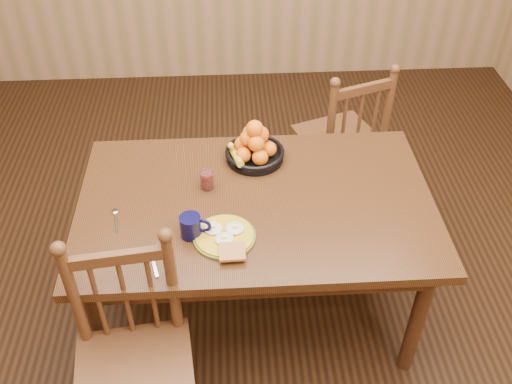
{
  "coord_description": "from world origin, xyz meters",
  "views": [
    {
      "loc": [
        -0.11,
        -1.91,
        2.45
      ],
      "look_at": [
        0.0,
        0.0,
        0.8
      ],
      "focal_mm": 40.0,
      "sensor_mm": 36.0,
      "label": 1
    }
  ],
  "objects": [
    {
      "name": "dining_table",
      "position": [
        0.0,
        0.0,
        0.67
      ],
      "size": [
        1.6,
        1.0,
        0.75
      ],
      "color": "black",
      "rests_on": "ground"
    },
    {
      "name": "breakfast_plate",
      "position": [
        -0.14,
        -0.23,
        0.76
      ],
      "size": [
        0.26,
        0.29,
        0.04
      ],
      "color": "#59601E",
      "rests_on": "dining_table"
    },
    {
      "name": "coffee_mug",
      "position": [
        -0.28,
        -0.2,
        0.8
      ],
      "size": [
        0.13,
        0.09,
        0.1
      ],
      "color": "black",
      "rests_on": "dining_table"
    },
    {
      "name": "chair_near",
      "position": [
        -0.52,
        -0.63,
        0.49
      ],
      "size": [
        0.5,
        0.49,
        1.0
      ],
      "rotation": [
        0.0,
        0.0,
        0.12
      ],
      "color": "#482B15",
      "rests_on": "ground"
    },
    {
      "name": "juice_glass",
      "position": [
        -0.22,
        0.1,
        0.79
      ],
      "size": [
        0.06,
        0.06,
        0.09
      ],
      "color": "silver",
      "rests_on": "dining_table"
    },
    {
      "name": "room",
      "position": [
        0.0,
        0.0,
        1.35
      ],
      "size": [
        4.52,
        5.02,
        2.72
      ],
      "color": "black",
      "rests_on": "ground"
    },
    {
      "name": "chair_far",
      "position": [
        0.56,
        0.83,
        0.47
      ],
      "size": [
        0.56,
        0.55,
        0.97
      ],
      "rotation": [
        0.0,
        0.0,
        3.48
      ],
      "color": "#482B15",
      "rests_on": "ground"
    },
    {
      "name": "fork",
      "position": [
        -0.42,
        -0.33,
        0.75
      ],
      "size": [
        0.06,
        0.18,
        0.0
      ],
      "rotation": [
        0.0,
        0.0,
        0.26
      ],
      "color": "silver",
      "rests_on": "dining_table"
    },
    {
      "name": "fruit_bowl",
      "position": [
        0.01,
        0.31,
        0.82
      ],
      "size": [
        0.29,
        0.29,
        0.22
      ],
      "color": "black",
      "rests_on": "dining_table"
    },
    {
      "name": "spoon",
      "position": [
        -0.62,
        -0.06,
        0.75
      ],
      "size": [
        0.04,
        0.16,
        0.01
      ],
      "rotation": [
        0.0,
        0.0,
        0.14
      ],
      "color": "silver",
      "rests_on": "dining_table"
    }
  ]
}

